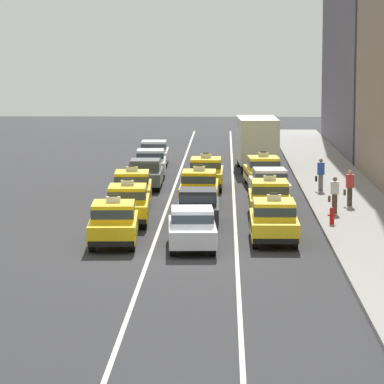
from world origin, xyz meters
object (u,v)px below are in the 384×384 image
at_px(sedan_center_second, 198,206).
at_px(taxi_center_third, 199,187).
at_px(taxi_right_fourth, 263,171).
at_px(pedestrian_mid_block, 334,195).
at_px(taxi_left_second, 128,203).
at_px(box_truck_right_fifth, 256,141).
at_px(taxi_left_nearest, 114,222).
at_px(taxi_right_nearest, 274,220).
at_px(sedan_left_sixth, 154,152).
at_px(pedestrian_by_storefront, 350,188).
at_px(taxi_right_sixth, 256,145).
at_px(sedan_right_third, 270,183).
at_px(taxi_right_second, 269,198).
at_px(sedan_center_nearest, 192,227).
at_px(sedan_left_fourth, 145,173).
at_px(taxi_left_third, 132,187).
at_px(taxi_center_fourth, 206,172).
at_px(fire_hydrant, 332,215).
at_px(sedan_left_fifth, 151,162).
at_px(pedestrian_near_crosswalk, 321,175).

height_order(sedan_center_second, taxi_center_third, taxi_center_third).
bearing_deg(taxi_right_fourth, pedestrian_mid_block, -74.60).
bearing_deg(taxi_left_second, taxi_right_fourth, 63.63).
xyz_separation_m(taxi_center_third, box_truck_right_fifth, (3.15, 15.37, 0.90)).
xyz_separation_m(taxi_left_nearest, taxi_right_nearest, (6.21, 0.74, 0.00)).
relative_size(sedan_left_sixth, pedestrian_by_storefront, 2.57).
bearing_deg(taxi_right_sixth, sedan_right_third, -89.78).
height_order(sedan_right_third, taxi_right_sixth, taxi_right_sixth).
xyz_separation_m(sedan_center_second, taxi_right_nearest, (3.06, -3.92, 0.03)).
bearing_deg(taxi_right_second, box_truck_right_fifth, 90.26).
height_order(sedan_center_nearest, pedestrian_by_storefront, pedestrian_by_storefront).
xyz_separation_m(sedan_left_fourth, taxi_right_fourth, (6.34, 0.82, 0.03)).
xyz_separation_m(taxi_left_third, taxi_center_fourth, (3.44, 6.46, 0.00)).
bearing_deg(sedan_center_second, fire_hydrant, -3.52).
height_order(sedan_center_second, sedan_right_third, same).
distance_m(sedan_left_sixth, fire_hydrant, 26.00).
bearing_deg(sedan_left_fourth, taxi_left_third, -91.64).
bearing_deg(taxi_center_third, taxi_left_second, -117.32).
distance_m(sedan_center_second, pedestrian_by_storefront, 8.70).
relative_size(sedan_left_fifth, pedestrian_mid_block, 2.66).
height_order(taxi_left_third, pedestrian_mid_block, taxi_left_third).
relative_size(sedan_center_second, pedestrian_mid_block, 2.63).
relative_size(box_truck_right_fifth, taxi_right_sixth, 1.51).
xyz_separation_m(taxi_left_third, taxi_right_second, (6.46, -3.48, 0.00)).
distance_m(sedan_center_nearest, taxi_right_second, 8.62).
relative_size(taxi_left_third, taxi_right_sixth, 0.99).
bearing_deg(taxi_right_nearest, pedestrian_mid_block, 65.89).
distance_m(taxi_left_nearest, taxi_right_second, 9.52).
relative_size(sedan_left_fourth, pedestrian_near_crosswalk, 2.58).
bearing_deg(taxi_center_third, taxi_right_nearest, -72.78).
distance_m(taxi_center_fourth, box_truck_right_fifth, 9.72).
distance_m(sedan_left_sixth, sedan_right_third, 17.34).
bearing_deg(pedestrian_mid_block, sedan_left_sixth, 114.05).
height_order(taxi_left_second, sedan_center_second, taxi_left_second).
relative_size(taxi_center_fourth, pedestrian_mid_block, 2.79).
distance_m(sedan_left_fourth, taxi_right_nearest, 17.42).
bearing_deg(taxi_left_third, sedan_center_second, -60.90).
xyz_separation_m(taxi_left_nearest, sedan_left_fourth, (0.02, 17.03, -0.03)).
bearing_deg(pedestrian_by_storefront, sedan_right_third, 141.80).
bearing_deg(sedan_center_second, taxi_center_third, 90.93).
height_order(taxi_right_fourth, pedestrian_mid_block, taxi_right_fourth).
xyz_separation_m(sedan_center_nearest, fire_hydrant, (5.76, 5.15, -0.30)).
xyz_separation_m(taxi_center_fourth, taxi_right_second, (3.02, -9.93, 0.00)).
height_order(pedestrian_near_crosswalk, pedestrian_mid_block, pedestrian_near_crosswalk).
bearing_deg(taxi_right_nearest, sedan_left_sixth, 103.02).
bearing_deg(pedestrian_mid_block, sedan_right_third, 117.35).
relative_size(sedan_center_nearest, sedan_right_third, 1.00).
relative_size(taxi_center_third, box_truck_right_fifth, 0.65).
bearing_deg(pedestrian_mid_block, taxi_left_third, 161.35).
bearing_deg(pedestrian_by_storefront, sedan_center_second, -143.55).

